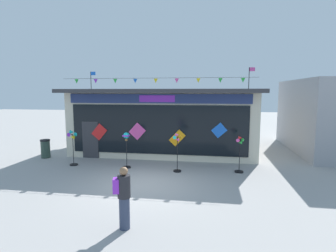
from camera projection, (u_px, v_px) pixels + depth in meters
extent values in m
plane|color=#9E9B99|center=(144.00, 184.00, 10.68)|extent=(80.00, 80.00, 0.00)
cube|color=beige|center=(166.00, 121.00, 16.93)|extent=(10.32, 5.75, 3.55)
cube|color=#333338|center=(165.00, 91.00, 16.30)|extent=(10.72, 6.57, 0.20)
cube|color=navy|center=(157.00, 99.00, 13.89)|extent=(9.49, 0.08, 0.49)
cube|color=purple|center=(157.00, 99.00, 13.86)|extent=(1.86, 0.04, 0.34)
cube|color=black|center=(157.00, 130.00, 14.10)|extent=(9.29, 0.06, 2.58)
cube|color=#333338|center=(90.00, 140.00, 14.75)|extent=(0.90, 0.07, 2.00)
cube|color=red|center=(99.00, 132.00, 14.56)|extent=(0.90, 0.03, 0.92)
cube|color=#EA4CA3|center=(137.00, 131.00, 14.22)|extent=(0.93, 0.03, 0.93)
cube|color=orange|center=(177.00, 138.00, 13.93)|extent=(0.88, 0.03, 0.89)
cube|color=blue|center=(219.00, 130.00, 13.54)|extent=(0.81, 0.03, 0.80)
cylinder|color=black|center=(156.00, 78.00, 13.46)|extent=(9.90, 0.01, 0.01)
cone|color=green|center=(77.00, 81.00, 14.13)|extent=(0.20, 0.20, 0.22)
cone|color=purple|center=(96.00, 81.00, 13.97)|extent=(0.20, 0.20, 0.22)
cone|color=green|center=(115.00, 81.00, 13.80)|extent=(0.20, 0.20, 0.22)
cone|color=blue|center=(135.00, 81.00, 13.64)|extent=(0.20, 0.20, 0.22)
cone|color=yellow|center=(156.00, 81.00, 13.47)|extent=(0.20, 0.20, 0.22)
cone|color=#EA4CA3|center=(177.00, 81.00, 13.31)|extent=(0.20, 0.20, 0.22)
cone|color=yellow|center=(198.00, 81.00, 13.15)|extent=(0.20, 0.20, 0.22)
cone|color=green|center=(220.00, 80.00, 12.98)|extent=(0.20, 0.20, 0.22)
cone|color=green|center=(243.00, 80.00, 12.82)|extent=(0.20, 0.20, 0.22)
cylinder|color=black|center=(91.00, 81.00, 17.38)|extent=(0.04, 0.04, 1.14)
cube|color=blue|center=(93.00, 73.00, 17.29)|extent=(0.32, 0.02, 0.22)
cylinder|color=black|center=(249.00, 78.00, 15.84)|extent=(0.04, 0.04, 1.28)
cube|color=#EA4CA3|center=(252.00, 69.00, 15.75)|extent=(0.32, 0.02, 0.22)
cylinder|color=black|center=(74.00, 165.00, 13.37)|extent=(0.39, 0.39, 0.06)
cylinder|color=black|center=(73.00, 150.00, 13.28)|extent=(0.03, 0.03, 1.54)
cylinder|color=black|center=(72.00, 135.00, 13.14)|extent=(0.06, 0.04, 0.06)
cone|color=#19B7BC|center=(75.00, 135.00, 13.12)|extent=(0.18, 0.19, 0.18)
cone|color=#19B7BC|center=(72.00, 132.00, 13.13)|extent=(0.19, 0.18, 0.18)
cone|color=purple|center=(70.00, 135.00, 13.16)|extent=(0.18, 0.19, 0.18)
cone|color=yellow|center=(72.00, 137.00, 13.16)|extent=(0.19, 0.18, 0.18)
cylinder|color=black|center=(127.00, 167.00, 12.91)|extent=(0.38, 0.38, 0.06)
cylinder|color=black|center=(127.00, 153.00, 12.83)|extent=(0.03, 0.03, 1.42)
sphere|color=#19B7BC|center=(126.00, 135.00, 12.72)|extent=(0.29, 0.29, 0.29)
cube|color=purple|center=(126.00, 135.00, 12.72)|extent=(0.29, 0.29, 0.06)
cube|color=brown|center=(126.00, 140.00, 12.75)|extent=(0.10, 0.10, 0.10)
cylinder|color=black|center=(177.00, 171.00, 12.30)|extent=(0.35, 0.35, 0.06)
cylinder|color=black|center=(177.00, 154.00, 12.20)|extent=(0.03, 0.03, 1.59)
cylinder|color=black|center=(177.00, 137.00, 12.06)|extent=(0.06, 0.04, 0.06)
cone|color=orange|center=(180.00, 137.00, 12.04)|extent=(0.16, 0.17, 0.16)
cone|color=#EA4CA3|center=(177.00, 135.00, 12.05)|extent=(0.17, 0.16, 0.16)
cone|color=#19B7BC|center=(175.00, 137.00, 12.08)|extent=(0.16, 0.17, 0.16)
cone|color=#EA4CA3|center=(177.00, 140.00, 12.07)|extent=(0.17, 0.16, 0.16)
cylinder|color=black|center=(239.00, 172.00, 12.20)|extent=(0.39, 0.39, 0.06)
cylinder|color=black|center=(240.00, 156.00, 12.11)|extent=(0.03, 0.03, 1.48)
cylinder|color=black|center=(240.00, 140.00, 11.98)|extent=(0.06, 0.04, 0.06)
cone|color=green|center=(243.00, 140.00, 11.96)|extent=(0.15, 0.16, 0.15)
cone|color=red|center=(240.00, 138.00, 11.96)|extent=(0.16, 0.15, 0.15)
cone|color=#EA4CA3|center=(238.00, 140.00, 11.99)|extent=(0.15, 0.16, 0.15)
cone|color=green|center=(240.00, 143.00, 11.99)|extent=(0.16, 0.15, 0.15)
cylinder|color=#333D56|center=(125.00, 213.00, 7.13)|extent=(0.28, 0.28, 0.86)
cylinder|color=#232328|center=(124.00, 186.00, 7.04)|extent=(0.34, 0.34, 0.60)
sphere|color=#8C6647|center=(124.00, 171.00, 6.99)|extent=(0.22, 0.22, 0.22)
cube|color=purple|center=(116.00, 186.00, 7.02)|extent=(0.22, 0.29, 0.38)
cylinder|color=#2D4238|center=(46.00, 149.00, 14.85)|extent=(0.48, 0.48, 0.93)
cylinder|color=black|center=(45.00, 140.00, 14.79)|extent=(0.52, 0.52, 0.08)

